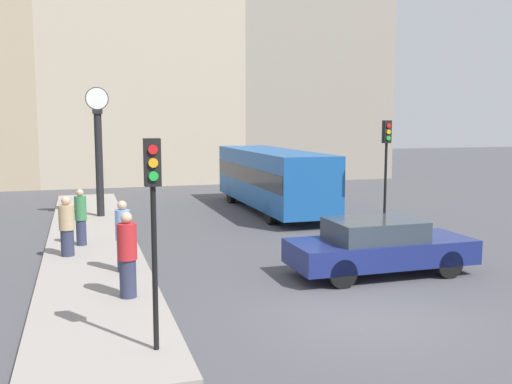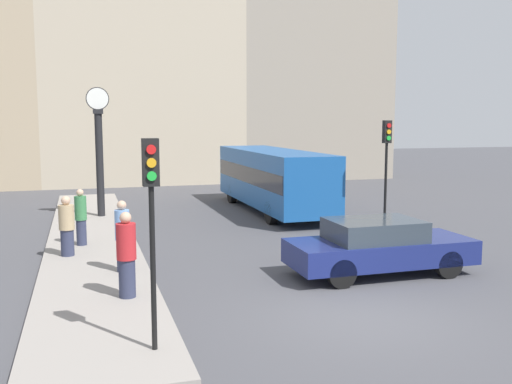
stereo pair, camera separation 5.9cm
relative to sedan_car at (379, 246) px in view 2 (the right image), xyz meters
name	(u,v)px [view 2 (the right image)]	position (x,y,z in m)	size (l,w,h in m)	color
ground_plane	(364,317)	(-1.84, -2.76, -0.73)	(120.00, 120.00, 0.00)	#47474C
sidewalk_corner	(92,239)	(-6.88, 6.39, -0.66)	(2.69, 22.29, 0.12)	gray
building_row	(169,44)	(-1.64, 23.68, 7.90)	(29.42, 5.00, 18.40)	tan
sedan_car	(379,246)	(0.00, 0.00, 0.00)	(4.68, 1.83, 1.42)	navy
bus_distant	(272,176)	(0.68, 10.43, 0.78)	(2.35, 9.40, 2.62)	#195199
traffic_light_near	(151,200)	(-6.05, -3.44, 1.90)	(0.26, 0.24, 3.48)	black
traffic_light_far	(387,153)	(2.73, 4.49, 2.05)	(0.26, 0.24, 3.89)	black
street_clock	(99,152)	(-6.43, 10.57, 1.93)	(0.88, 0.38, 5.04)	black
pedestrian_blue_stripe	(123,236)	(-6.19, 1.72, 0.30)	(0.36, 0.36, 1.80)	#2D334C
pedestrian_red_top	(127,255)	(-6.26, -0.44, 0.31)	(0.42, 0.42, 1.85)	#2D334C
pedestrian_green_hoodie	(81,217)	(-7.18, 5.22, 0.25)	(0.35, 0.35, 1.71)	#2D334C
pedestrian_tan_coat	(67,227)	(-7.56, 3.90, 0.22)	(0.42, 0.42, 1.68)	#2D334C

